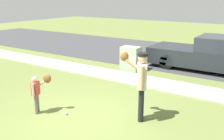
# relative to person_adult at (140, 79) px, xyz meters

# --- Properties ---
(ground_plane) EXTENTS (48.00, 48.00, 0.00)m
(ground_plane) POSITION_rel_person_adult_xyz_m (-1.40, 2.74, -1.11)
(ground_plane) COLOR olive
(sidewalk_strip) EXTENTS (36.00, 1.20, 0.06)m
(sidewalk_strip) POSITION_rel_person_adult_xyz_m (-1.40, 2.84, -1.08)
(sidewalk_strip) COLOR #B2B2AD
(sidewalk_strip) RESTS_ON ground
(road_surface) EXTENTS (36.00, 6.80, 0.02)m
(road_surface) POSITION_rel_person_adult_xyz_m (-1.40, 7.84, -1.10)
(road_surface) COLOR #424244
(road_surface) RESTS_ON ground
(person_adult) EXTENTS (0.87, 0.58, 1.78)m
(person_adult) POSITION_rel_person_adult_xyz_m (0.00, 0.00, 0.00)
(person_adult) COLOR black
(person_adult) RESTS_ON ground
(person_child) EXTENTS (0.44, 0.54, 1.09)m
(person_child) POSITION_rel_person_adult_xyz_m (-2.47, -1.12, -0.40)
(person_child) COLOR #6B6656
(person_child) RESTS_ON ground
(baseball) EXTENTS (0.07, 0.07, 0.07)m
(baseball) POSITION_rel_person_adult_xyz_m (-1.79, -0.85, -1.07)
(baseball) COLOR white
(baseball) RESTS_ON ground
(utility_cabinet) EXTENTS (0.80, 0.52, 1.04)m
(utility_cabinet) POSITION_rel_person_adult_xyz_m (-2.44, 3.93, -0.59)
(utility_cabinet) COLOR #9EB293
(utility_cabinet) RESTS_ON ground
(parked_pickup_dark) EXTENTS (5.20, 1.95, 1.48)m
(parked_pickup_dark) POSITION_rel_person_adult_xyz_m (0.52, 5.81, -0.43)
(parked_pickup_dark) COLOR #23282D
(parked_pickup_dark) RESTS_ON road_surface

